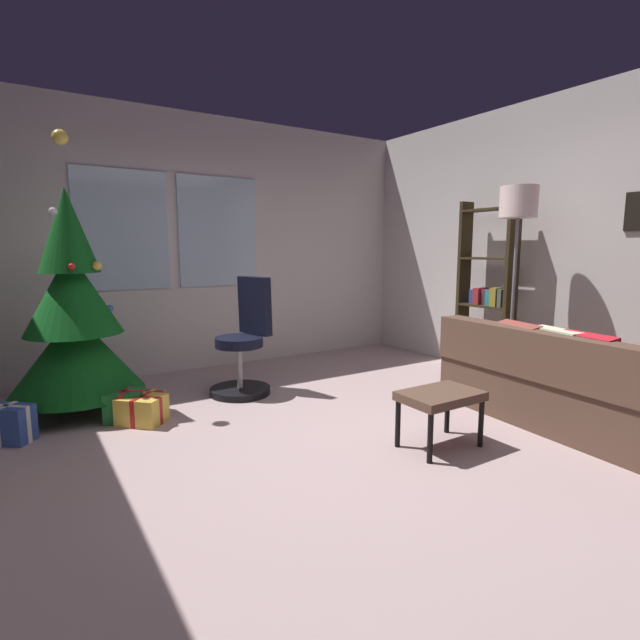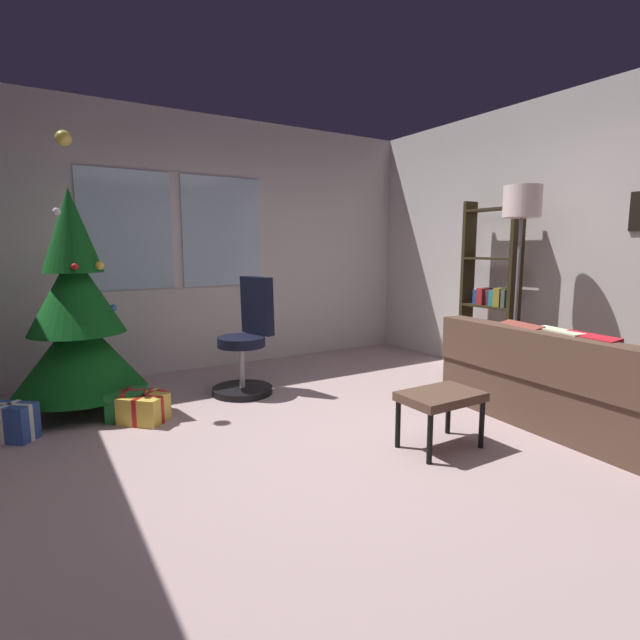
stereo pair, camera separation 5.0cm
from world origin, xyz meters
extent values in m
cube|color=#AE9292|center=(0.00, 0.00, -0.05)|extent=(5.07, 5.49, 0.10)
cube|color=silver|center=(0.00, 2.80, 1.39)|extent=(5.07, 0.10, 2.78)
cube|color=silver|center=(-0.89, 2.74, 1.53)|extent=(0.90, 0.03, 1.20)
cube|color=silver|center=(0.13, 2.74, 1.53)|extent=(0.90, 0.03, 1.20)
cube|color=silver|center=(2.59, 0.00, 1.39)|extent=(0.10, 5.49, 2.78)
cube|color=brown|center=(1.69, -0.53, 0.20)|extent=(0.95, 2.07, 0.39)
cube|color=brown|center=(1.37, -0.50, 0.57)|extent=(0.35, 2.02, 0.36)
cube|color=brown|center=(1.76, 0.41, 0.49)|extent=(0.82, 0.20, 0.20)
cube|color=red|center=(1.47, -0.73, 0.56)|extent=(0.22, 0.42, 0.41)
cube|color=beige|center=(1.49, -0.49, 0.56)|extent=(0.23, 0.42, 0.40)
cube|color=brown|center=(1.51, -0.18, 0.56)|extent=(0.29, 0.44, 0.42)
cube|color=brown|center=(0.52, -0.28, 0.36)|extent=(0.54, 0.36, 0.06)
cylinder|color=black|center=(0.28, -0.43, 0.16)|extent=(0.04, 0.04, 0.33)
cylinder|color=black|center=(0.76, -0.43, 0.16)|extent=(0.04, 0.04, 0.33)
cylinder|color=black|center=(0.28, -0.12, 0.16)|extent=(0.04, 0.04, 0.33)
cylinder|color=black|center=(0.76, -0.12, 0.16)|extent=(0.04, 0.04, 0.33)
cylinder|color=#4C331E|center=(-1.46, 1.85, 0.08)|extent=(0.12, 0.12, 0.16)
cone|color=#0E4F17|center=(-1.46, 1.85, 0.50)|extent=(1.04, 1.04, 0.67)
cone|color=#0E4F17|center=(-1.46, 1.85, 0.99)|extent=(0.75, 0.75, 0.67)
cone|color=#0E4F17|center=(-1.46, 1.85, 1.49)|extent=(0.46, 0.46, 0.67)
sphere|color=red|center=(-1.47, 1.62, 1.21)|extent=(0.05, 0.05, 0.05)
sphere|color=gold|center=(-1.28, 1.70, 1.21)|extent=(0.07, 0.07, 0.07)
sphere|color=silver|center=(-1.55, 1.76, 1.62)|extent=(0.06, 0.06, 0.06)
sphere|color=blue|center=(-1.16, 2.00, 0.83)|extent=(0.06, 0.06, 0.06)
sphere|color=#1E8C4C|center=(-1.30, 2.09, 1.00)|extent=(0.06, 0.06, 0.06)
sphere|color=#B21433|center=(-1.25, 2.07, 0.93)|extent=(0.05, 0.05, 0.05)
sphere|color=#F2D14C|center=(-1.46, 1.85, 2.19)|extent=(0.12, 0.12, 0.12)
cube|color=red|center=(-1.02, 1.53, 0.08)|extent=(0.35, 0.34, 0.16)
cube|color=#EAD84C|center=(-1.02, 1.53, 0.08)|extent=(0.17, 0.21, 0.16)
cube|color=#EAD84C|center=(-1.02, 1.53, 0.08)|extent=(0.25, 0.20, 0.16)
cube|color=#1E722D|center=(-1.18, 1.43, 0.12)|extent=(0.36, 0.35, 0.23)
cube|color=red|center=(-1.18, 1.43, 0.12)|extent=(0.27, 0.15, 0.24)
cube|color=red|center=(-1.18, 1.43, 0.12)|extent=(0.14, 0.26, 0.24)
cube|color=gold|center=(-1.09, 1.28, 0.11)|extent=(0.41, 0.41, 0.21)
cube|color=#B21919|center=(-1.09, 1.28, 0.11)|extent=(0.26, 0.26, 0.22)
cube|color=#B21919|center=(-1.09, 1.28, 0.11)|extent=(0.21, 0.21, 0.22)
cube|color=#2D4C99|center=(-1.96, 1.40, 0.13)|extent=(0.36, 0.35, 0.26)
cube|color=silver|center=(-1.96, 1.40, 0.13)|extent=(0.28, 0.24, 0.27)
cube|color=silver|center=(-1.96, 1.40, 0.13)|extent=(0.15, 0.17, 0.27)
cylinder|color=black|center=(-0.14, 1.58, 0.03)|extent=(0.56, 0.56, 0.06)
cylinder|color=#B2B2B7|center=(-0.14, 1.58, 0.28)|extent=(0.05, 0.05, 0.43)
cylinder|color=black|center=(-0.14, 1.58, 0.49)|extent=(0.44, 0.44, 0.09)
cube|color=black|center=(0.04, 1.63, 0.81)|extent=(0.19, 0.41, 0.54)
cube|color=#2F2614|center=(2.32, 0.52, 0.92)|extent=(0.18, 0.04, 1.84)
cube|color=#2F2614|center=(2.32, 1.12, 0.92)|extent=(0.18, 0.04, 1.84)
cube|color=#2F2614|center=(2.32, 0.82, 0.25)|extent=(0.18, 0.56, 0.02)
cube|color=#2F2614|center=(2.32, 0.82, 0.75)|extent=(0.18, 0.56, 0.02)
cube|color=#2F2614|center=(2.32, 0.82, 1.24)|extent=(0.18, 0.56, 0.02)
cube|color=#2F2614|center=(2.32, 0.82, 1.74)|extent=(0.18, 0.56, 0.02)
cube|color=#A92A1B|center=(2.33, 0.62, 0.36)|extent=(0.15, 0.07, 0.20)
cube|color=navy|center=(2.33, 0.70, 0.35)|extent=(0.15, 0.07, 0.18)
cube|color=beige|center=(2.34, 0.78, 0.36)|extent=(0.13, 0.07, 0.19)
cube|color=#386E49|center=(2.33, 0.86, 0.35)|extent=(0.16, 0.06, 0.17)
cube|color=#6E3F77|center=(2.33, 0.94, 0.34)|extent=(0.15, 0.07, 0.16)
cube|color=#B6702C|center=(2.32, 1.02, 0.34)|extent=(0.17, 0.08, 0.15)
cube|color=#44544A|center=(2.32, 0.60, 0.85)|extent=(0.16, 0.04, 0.18)
cube|color=olive|center=(2.32, 0.67, 0.85)|extent=(0.17, 0.07, 0.19)
cube|color=teal|center=(2.34, 0.76, 0.84)|extent=(0.13, 0.07, 0.16)
cube|color=#5C273A|center=(2.34, 0.83, 0.84)|extent=(0.13, 0.04, 0.16)
cube|color=maroon|center=(2.33, 0.89, 0.85)|extent=(0.16, 0.07, 0.17)
cube|color=navy|center=(2.34, 0.97, 0.83)|extent=(0.13, 0.07, 0.15)
cylinder|color=slate|center=(2.06, 0.30, 0.01)|extent=(0.28, 0.28, 0.03)
cylinder|color=slate|center=(2.06, 0.30, 0.83)|extent=(0.03, 0.03, 1.59)
cylinder|color=#F8DCD5|center=(2.06, 0.30, 1.76)|extent=(0.33, 0.33, 0.28)
camera|label=1|loc=(-1.85, -2.48, 1.34)|focal=27.00mm
camera|label=2|loc=(-1.80, -2.51, 1.34)|focal=27.00mm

